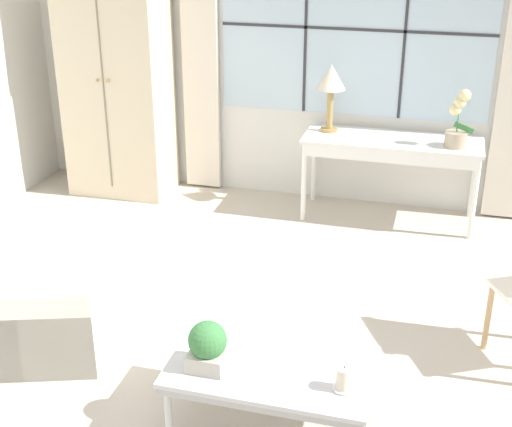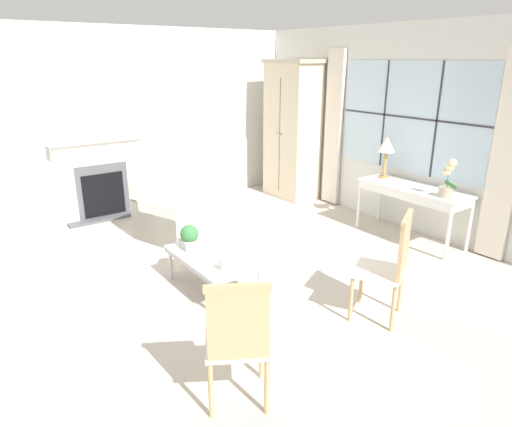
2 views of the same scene
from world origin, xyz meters
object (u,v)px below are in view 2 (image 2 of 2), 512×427
at_px(armchair_upholstered, 176,216).
at_px(side_chair_wooden, 391,262).
at_px(armoire, 292,130).
at_px(console_table, 413,193).
at_px(accent_chair_wooden, 238,337).
at_px(fireplace, 99,172).
at_px(potted_orchid, 447,182).
at_px(potted_plant_small, 189,237).
at_px(pillar_candle, 224,265).
at_px(coffee_table, 213,258).
at_px(table_lamp, 386,147).

bearing_deg(armchair_upholstered, side_chair_wooden, 11.15).
xyz_separation_m(armoire, console_table, (2.51, -0.01, -0.52)).
height_order(console_table, accent_chair_wooden, accent_chair_wooden).
distance_m(fireplace, side_chair_wooden, 4.63).
distance_m(fireplace, accent_chair_wooden, 4.64).
height_order(armoire, side_chair_wooden, armoire).
height_order(potted_orchid, side_chair_wooden, potted_orchid).
height_order(side_chair_wooden, potted_plant_small, side_chair_wooden).
distance_m(accent_chair_wooden, pillar_candle, 1.38).
height_order(armoire, console_table, armoire).
xyz_separation_m(armoire, potted_orchid, (3.02, -0.08, -0.25)).
height_order(fireplace, console_table, fireplace).
height_order(armoire, accent_chair_wooden, armoire).
xyz_separation_m(side_chair_wooden, potted_plant_small, (-1.77, -1.12, -0.07)).
distance_m(potted_orchid, potted_plant_small, 3.16).
bearing_deg(coffee_table, side_chair_wooden, 34.87).
distance_m(accent_chair_wooden, potted_plant_small, 2.02).
distance_m(armchair_upholstered, coffee_table, 1.71).
height_order(table_lamp, side_chair_wooden, table_lamp).
bearing_deg(pillar_candle, armchair_upholstered, 166.09).
relative_size(armoire, potted_orchid, 4.87).
relative_size(table_lamp, coffee_table, 0.55).
height_order(potted_orchid, potted_plant_small, potted_orchid).
bearing_deg(pillar_candle, potted_plant_small, 179.64).
bearing_deg(armoire, console_table, -0.20).
relative_size(fireplace, potted_orchid, 4.56).
xyz_separation_m(fireplace, side_chair_wooden, (4.47, 1.20, -0.13)).
bearing_deg(potted_orchid, table_lamp, 172.11).
distance_m(armoire, potted_plant_small, 3.61).
distance_m(potted_orchid, pillar_candle, 3.00).
relative_size(armoire, accent_chair_wooden, 2.29).
height_order(armchair_upholstered, side_chair_wooden, side_chair_wooden).
relative_size(armoire, pillar_candle, 16.60).
xyz_separation_m(console_table, accent_chair_wooden, (1.28, -3.65, -0.08)).
bearing_deg(pillar_candle, potted_orchid, 81.40).
bearing_deg(armchair_upholstered, coffee_table, -13.63).
xyz_separation_m(table_lamp, armchair_upholstered, (-1.42, -2.57, -0.89)).
bearing_deg(armchair_upholstered, potted_orchid, 44.20).
xyz_separation_m(accent_chair_wooden, coffee_table, (-1.60, 0.75, -0.22)).
height_order(armoire, table_lamp, armoire).
distance_m(side_chair_wooden, pillar_candle, 1.56).
relative_size(coffee_table, potted_plant_small, 4.05).
bearing_deg(potted_orchid, console_table, 171.55).
bearing_deg(potted_plant_small, armoire, 122.07).
xyz_separation_m(armoire, side_chair_wooden, (3.65, -1.89, -0.58)).
bearing_deg(fireplace, console_table, 42.81).
bearing_deg(fireplace, potted_plant_small, 1.73).
bearing_deg(console_table, table_lamp, 172.62).
xyz_separation_m(table_lamp, accent_chair_wooden, (1.84, -3.72, -0.60)).
relative_size(armoire, armchair_upholstered, 2.03).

